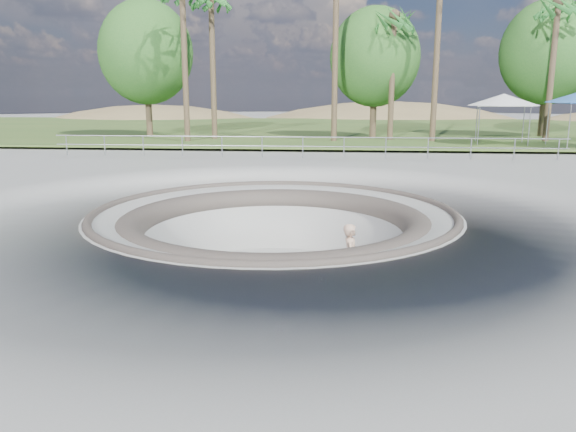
% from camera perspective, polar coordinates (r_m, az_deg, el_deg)
% --- Properties ---
extents(ground, '(180.00, 180.00, 0.00)m').
position_cam_1_polar(ground, '(15.79, -1.41, 0.44)').
color(ground, gray).
rests_on(ground, ground).
extents(skate_bowl, '(14.00, 14.00, 4.10)m').
position_cam_1_polar(skate_bowl, '(16.27, -1.37, -5.88)').
color(skate_bowl, gray).
rests_on(skate_bowl, ground).
extents(grass_strip, '(180.00, 36.00, 0.12)m').
position_cam_1_polar(grass_strip, '(49.47, 3.23, 8.87)').
color(grass_strip, '#385923').
rests_on(grass_strip, ground).
extents(distant_hills, '(103.20, 45.00, 28.60)m').
position_cam_1_polar(distant_hills, '(73.27, 6.80, 4.27)').
color(distant_hills, brown).
rests_on(distant_hills, ground).
extents(safety_railing, '(25.00, 0.06, 1.03)m').
position_cam_1_polar(safety_railing, '(27.52, 1.51, 7.03)').
color(safety_railing, gray).
rests_on(safety_railing, ground).
extents(skateboard, '(0.92, 0.28, 0.09)m').
position_cam_1_polar(skateboard, '(14.94, 6.31, -7.63)').
color(skateboard, '#905E39').
rests_on(skateboard, ground).
extents(skater, '(0.45, 0.67, 1.81)m').
position_cam_1_polar(skater, '(14.65, 6.40, -4.23)').
color(skater, tan).
rests_on(skater, skateboard).
extents(canopy_white, '(5.72, 5.72, 2.93)m').
position_cam_1_polar(canopy_white, '(36.22, 21.06, 10.94)').
color(canopy_white, gray).
rests_on(canopy_white, ground).
extents(palm_b, '(2.60, 2.60, 10.08)m').
position_cam_1_polar(palm_b, '(38.42, -7.82, 20.71)').
color(palm_b, brown).
rests_on(palm_b, ground).
extents(palm_d, '(2.60, 2.60, 8.63)m').
position_cam_1_polar(palm_d, '(37.71, 10.74, 18.72)').
color(palm_d, brown).
rests_on(palm_d, ground).
extents(palm_f, '(2.60, 2.60, 9.29)m').
position_cam_1_polar(palm_f, '(39.61, 25.73, 18.34)').
color(palm_f, brown).
rests_on(palm_f, ground).
extents(bushy_tree_left, '(6.47, 5.88, 9.34)m').
position_cam_1_polar(bushy_tree_left, '(41.24, -14.25, 15.80)').
color(bushy_tree_left, brown).
rests_on(bushy_tree_left, ground).
extents(bushy_tree_mid, '(6.07, 5.52, 8.76)m').
position_cam_1_polar(bushy_tree_mid, '(39.68, 8.83, 15.65)').
color(bushy_tree_mid, brown).
rests_on(bushy_tree_mid, ground).
extents(bushy_tree_right, '(6.46, 5.87, 9.32)m').
position_cam_1_polar(bushy_tree_right, '(43.62, 24.94, 14.83)').
color(bushy_tree_right, brown).
rests_on(bushy_tree_right, ground).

